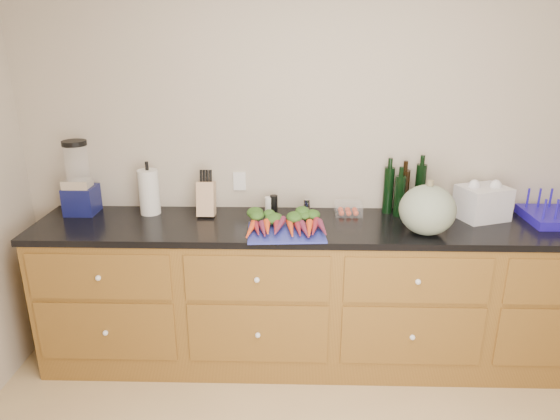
{
  "coord_description": "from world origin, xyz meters",
  "views": [
    {
      "loc": [
        -0.26,
        -1.53,
        2.01
      ],
      "look_at": [
        -0.33,
        1.2,
        1.06
      ],
      "focal_mm": 32.0,
      "sensor_mm": 36.0,
      "label": 1
    }
  ],
  "objects_px": {
    "squash": "(427,210)",
    "tomato_box": "(348,209)",
    "paper_towel": "(149,192)",
    "knife_block": "(206,199)",
    "carrots": "(286,224)",
    "blender_appliance": "(79,182)",
    "cutting_board": "(286,232)"
  },
  "relations": [
    {
      "from": "carrots",
      "to": "squash",
      "type": "distance_m",
      "value": 0.81
    },
    {
      "from": "carrots",
      "to": "paper_towel",
      "type": "xyz_separation_m",
      "value": [
        -0.87,
        0.28,
        0.11
      ]
    },
    {
      "from": "squash",
      "to": "carrots",
      "type": "bearing_deg",
      "value": 178.06
    },
    {
      "from": "cutting_board",
      "to": "tomato_box",
      "type": "xyz_separation_m",
      "value": [
        0.39,
        0.33,
        0.03
      ]
    },
    {
      "from": "carrots",
      "to": "paper_towel",
      "type": "distance_m",
      "value": 0.92
    },
    {
      "from": "carrots",
      "to": "blender_appliance",
      "type": "height_order",
      "value": "blender_appliance"
    },
    {
      "from": "carrots",
      "to": "blender_appliance",
      "type": "relative_size",
      "value": 0.95
    },
    {
      "from": "cutting_board",
      "to": "blender_appliance",
      "type": "xyz_separation_m",
      "value": [
        -1.31,
        0.32,
        0.2
      ]
    },
    {
      "from": "cutting_board",
      "to": "tomato_box",
      "type": "distance_m",
      "value": 0.51
    },
    {
      "from": "carrots",
      "to": "paper_towel",
      "type": "height_order",
      "value": "paper_towel"
    },
    {
      "from": "cutting_board",
      "to": "blender_appliance",
      "type": "height_order",
      "value": "blender_appliance"
    },
    {
      "from": "carrots",
      "to": "tomato_box",
      "type": "distance_m",
      "value": 0.48
    },
    {
      "from": "carrots",
      "to": "knife_block",
      "type": "bearing_deg",
      "value": 153.12
    },
    {
      "from": "carrots",
      "to": "blender_appliance",
      "type": "xyz_separation_m",
      "value": [
        -1.31,
        0.27,
        0.17
      ]
    },
    {
      "from": "cutting_board",
      "to": "carrots",
      "type": "relative_size",
      "value": 0.98
    },
    {
      "from": "blender_appliance",
      "to": "paper_towel",
      "type": "relative_size",
      "value": 1.64
    },
    {
      "from": "cutting_board",
      "to": "knife_block",
      "type": "height_order",
      "value": "knife_block"
    },
    {
      "from": "squash",
      "to": "knife_block",
      "type": "height_order",
      "value": "squash"
    },
    {
      "from": "knife_block",
      "to": "tomato_box",
      "type": "distance_m",
      "value": 0.9
    },
    {
      "from": "squash",
      "to": "paper_towel",
      "type": "bearing_deg",
      "value": 169.7
    },
    {
      "from": "cutting_board",
      "to": "blender_appliance",
      "type": "bearing_deg",
      "value": 166.37
    },
    {
      "from": "cutting_board",
      "to": "paper_towel",
      "type": "relative_size",
      "value": 1.53
    },
    {
      "from": "blender_appliance",
      "to": "paper_towel",
      "type": "bearing_deg",
      "value": 0.34
    },
    {
      "from": "cutting_board",
      "to": "squash",
      "type": "distance_m",
      "value": 0.81
    },
    {
      "from": "blender_appliance",
      "to": "knife_block",
      "type": "distance_m",
      "value": 0.81
    },
    {
      "from": "squash",
      "to": "knife_block",
      "type": "xyz_separation_m",
      "value": [
        -1.31,
        0.28,
        -0.04
      ]
    },
    {
      "from": "squash",
      "to": "tomato_box",
      "type": "xyz_separation_m",
      "value": [
        -0.41,
        0.31,
        -0.1
      ]
    },
    {
      "from": "carrots",
      "to": "knife_block",
      "type": "relative_size",
      "value": 2.07
    },
    {
      "from": "cutting_board",
      "to": "tomato_box",
      "type": "relative_size",
      "value": 2.59
    },
    {
      "from": "carrots",
      "to": "squash",
      "type": "relative_size",
      "value": 1.41
    },
    {
      "from": "squash",
      "to": "tomato_box",
      "type": "height_order",
      "value": "squash"
    },
    {
      "from": "blender_appliance",
      "to": "tomato_box",
      "type": "distance_m",
      "value": 1.71
    }
  ]
}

